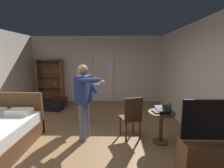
{
  "coord_description": "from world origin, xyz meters",
  "views": [
    {
      "loc": [
        0.8,
        -3.31,
        1.89
      ],
      "look_at": [
        0.7,
        0.53,
        1.23
      ],
      "focal_mm": 26.21,
      "sensor_mm": 36.0,
      "label": 1
    }
  ],
  "objects_px": {
    "wooden_chair": "(131,116)",
    "suitcase_small": "(60,102)",
    "person_blue_shirt": "(84,97)",
    "bottle_on_table": "(170,109)",
    "laptop": "(161,110)",
    "suitcase_dark": "(54,106)",
    "side_table": "(161,122)",
    "person_striped_shirt": "(83,91)",
    "tv_flatscreen": "(213,154)",
    "bookshelf": "(51,79)"
  },
  "relations": [
    {
      "from": "laptop",
      "to": "wooden_chair",
      "type": "relative_size",
      "value": 0.38
    },
    {
      "from": "side_table",
      "to": "laptop",
      "type": "height_order",
      "value": "laptop"
    },
    {
      "from": "laptop",
      "to": "person_striped_shirt",
      "type": "bearing_deg",
      "value": 153.41
    },
    {
      "from": "tv_flatscreen",
      "to": "bottle_on_table",
      "type": "height_order",
      "value": "tv_flatscreen"
    },
    {
      "from": "person_blue_shirt",
      "to": "suitcase_small",
      "type": "relative_size",
      "value": 3.02
    },
    {
      "from": "bookshelf",
      "to": "wooden_chair",
      "type": "relative_size",
      "value": 1.77
    },
    {
      "from": "person_striped_shirt",
      "to": "suitcase_small",
      "type": "xyz_separation_m",
      "value": [
        -1.26,
        1.7,
        -0.79
      ]
    },
    {
      "from": "bottle_on_table",
      "to": "person_blue_shirt",
      "type": "distance_m",
      "value": 1.85
    },
    {
      "from": "tv_flatscreen",
      "to": "bottle_on_table",
      "type": "bearing_deg",
      "value": 113.32
    },
    {
      "from": "wooden_chair",
      "to": "person_striped_shirt",
      "type": "height_order",
      "value": "person_striped_shirt"
    },
    {
      "from": "wooden_chair",
      "to": "person_blue_shirt",
      "type": "bearing_deg",
      "value": -178.49
    },
    {
      "from": "side_table",
      "to": "person_striped_shirt",
      "type": "distance_m",
      "value": 2.13
    },
    {
      "from": "person_striped_shirt",
      "to": "wooden_chair",
      "type": "bearing_deg",
      "value": -30.44
    },
    {
      "from": "bookshelf",
      "to": "suitcase_dark",
      "type": "bearing_deg",
      "value": -65.93
    },
    {
      "from": "bookshelf",
      "to": "suitcase_small",
      "type": "xyz_separation_m",
      "value": [
        0.5,
        -0.53,
        -0.79
      ]
    },
    {
      "from": "bookshelf",
      "to": "suitcase_dark",
      "type": "height_order",
      "value": "bookshelf"
    },
    {
      "from": "side_table",
      "to": "wooden_chair",
      "type": "relative_size",
      "value": 0.71
    },
    {
      "from": "wooden_chair",
      "to": "suitcase_small",
      "type": "bearing_deg",
      "value": 135.82
    },
    {
      "from": "tv_flatscreen",
      "to": "laptop",
      "type": "bearing_deg",
      "value": 120.16
    },
    {
      "from": "tv_flatscreen",
      "to": "person_striped_shirt",
      "type": "height_order",
      "value": "person_striped_shirt"
    },
    {
      "from": "laptop",
      "to": "suitcase_dark",
      "type": "relative_size",
      "value": 0.61
    },
    {
      "from": "bookshelf",
      "to": "bottle_on_table",
      "type": "distance_m",
      "value": 4.95
    },
    {
      "from": "side_table",
      "to": "person_blue_shirt",
      "type": "xyz_separation_m",
      "value": [
        -1.69,
        0.13,
        0.52
      ]
    },
    {
      "from": "bookshelf",
      "to": "suitcase_small",
      "type": "distance_m",
      "value": 1.07
    },
    {
      "from": "side_table",
      "to": "suitcase_dark",
      "type": "height_order",
      "value": "side_table"
    },
    {
      "from": "wooden_chair",
      "to": "suitcase_small",
      "type": "relative_size",
      "value": 1.75
    },
    {
      "from": "bottle_on_table",
      "to": "suitcase_small",
      "type": "xyz_separation_m",
      "value": [
        -3.27,
        2.66,
        -0.64
      ]
    },
    {
      "from": "bottle_on_table",
      "to": "wooden_chair",
      "type": "distance_m",
      "value": 0.84
    },
    {
      "from": "suitcase_small",
      "to": "person_striped_shirt",
      "type": "bearing_deg",
      "value": -64.03
    },
    {
      "from": "suitcase_dark",
      "to": "bottle_on_table",
      "type": "bearing_deg",
      "value": -21.05
    },
    {
      "from": "bookshelf",
      "to": "suitcase_small",
      "type": "bearing_deg",
      "value": -46.78
    },
    {
      "from": "bookshelf",
      "to": "person_blue_shirt",
      "type": "height_order",
      "value": "bookshelf"
    },
    {
      "from": "person_blue_shirt",
      "to": "suitcase_small",
      "type": "height_order",
      "value": "person_blue_shirt"
    },
    {
      "from": "suitcase_dark",
      "to": "wooden_chair",
      "type": "bearing_deg",
      "value": -25.12
    },
    {
      "from": "laptop",
      "to": "suitcase_small",
      "type": "relative_size",
      "value": 0.67
    },
    {
      "from": "bookshelf",
      "to": "tv_flatscreen",
      "type": "height_order",
      "value": "bookshelf"
    },
    {
      "from": "person_blue_shirt",
      "to": "suitcase_dark",
      "type": "xyz_separation_m",
      "value": [
        -1.49,
        1.97,
        -0.82
      ]
    },
    {
      "from": "side_table",
      "to": "laptop",
      "type": "relative_size",
      "value": 1.84
    },
    {
      "from": "wooden_chair",
      "to": "suitcase_small",
      "type": "height_order",
      "value": "wooden_chair"
    },
    {
      "from": "tv_flatscreen",
      "to": "suitcase_dark",
      "type": "height_order",
      "value": "tv_flatscreen"
    },
    {
      "from": "bottle_on_table",
      "to": "bookshelf",
      "type": "bearing_deg",
      "value": 139.71
    },
    {
      "from": "laptop",
      "to": "suitcase_dark",
      "type": "xyz_separation_m",
      "value": [
        -3.15,
        2.14,
        -0.59
      ]
    },
    {
      "from": "bookshelf",
      "to": "side_table",
      "type": "distance_m",
      "value": 4.81
    },
    {
      "from": "person_blue_shirt",
      "to": "suitcase_dark",
      "type": "bearing_deg",
      "value": 126.95
    },
    {
      "from": "bottle_on_table",
      "to": "side_table",
      "type": "bearing_deg",
      "value": 150.26
    },
    {
      "from": "laptop",
      "to": "wooden_chair",
      "type": "xyz_separation_m",
      "value": [
        -0.61,
        0.2,
        -0.21
      ]
    },
    {
      "from": "tv_flatscreen",
      "to": "person_blue_shirt",
      "type": "xyz_separation_m",
      "value": [
        -2.23,
        1.14,
        0.6
      ]
    },
    {
      "from": "bookshelf",
      "to": "wooden_chair",
      "type": "distance_m",
      "value": 4.24
    },
    {
      "from": "person_striped_shirt",
      "to": "bottle_on_table",
      "type": "bearing_deg",
      "value": -25.6
    },
    {
      "from": "bottle_on_table",
      "to": "person_striped_shirt",
      "type": "height_order",
      "value": "person_striped_shirt"
    }
  ]
}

